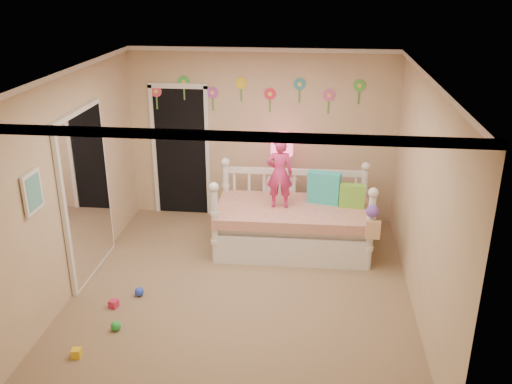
# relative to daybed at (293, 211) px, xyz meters

# --- Properties ---
(floor) EXTENTS (4.00, 4.50, 0.01)m
(floor) POSITION_rel_daybed_xyz_m (-0.54, -1.17, -0.57)
(floor) COLOR #7F684C
(floor) RESTS_ON ground
(ceiling) EXTENTS (4.00, 4.50, 0.01)m
(ceiling) POSITION_rel_daybed_xyz_m (-0.54, -1.17, 2.03)
(ceiling) COLOR white
(ceiling) RESTS_ON floor
(back_wall) EXTENTS (4.00, 0.01, 2.60)m
(back_wall) POSITION_rel_daybed_xyz_m (-0.54, 1.08, 0.73)
(back_wall) COLOR tan
(back_wall) RESTS_ON floor
(left_wall) EXTENTS (0.01, 4.50, 2.60)m
(left_wall) POSITION_rel_daybed_xyz_m (-2.54, -1.17, 0.73)
(left_wall) COLOR tan
(left_wall) RESTS_ON floor
(right_wall) EXTENTS (0.01, 4.50, 2.60)m
(right_wall) POSITION_rel_daybed_xyz_m (1.46, -1.17, 0.73)
(right_wall) COLOR tan
(right_wall) RESTS_ON floor
(crown_molding) EXTENTS (4.00, 4.50, 0.06)m
(crown_molding) POSITION_rel_daybed_xyz_m (-0.54, -1.17, 2.00)
(crown_molding) COLOR white
(crown_molding) RESTS_ON ceiling
(daybed) EXTENTS (2.12, 1.17, 1.14)m
(daybed) POSITION_rel_daybed_xyz_m (0.00, 0.00, 0.00)
(daybed) COLOR white
(daybed) RESTS_ON floor
(pillow_turquoise) EXTENTS (0.46, 0.25, 0.44)m
(pillow_turquoise) POSITION_rel_daybed_xyz_m (0.41, 0.18, 0.28)
(pillow_turquoise) COLOR #23A4B3
(pillow_turquoise) RESTS_ON daybed
(pillow_lime) EXTENTS (0.35, 0.15, 0.32)m
(pillow_lime) POSITION_rel_daybed_xyz_m (0.79, 0.07, 0.22)
(pillow_lime) COLOR #77CC3E
(pillow_lime) RESTS_ON daybed
(child) EXTENTS (0.36, 0.25, 0.95)m
(child) POSITION_rel_daybed_xyz_m (-0.19, -0.03, 0.54)
(child) COLOR #D73172
(child) RESTS_ON daybed
(nightstand) EXTENTS (0.45, 0.35, 0.72)m
(nightstand) POSITION_rel_daybed_xyz_m (-0.21, 0.72, -0.21)
(nightstand) COLOR white
(nightstand) RESTS_ON floor
(table_lamp) EXTENTS (0.32, 0.32, 0.71)m
(table_lamp) POSITION_rel_daybed_xyz_m (-0.21, 0.72, 0.62)
(table_lamp) COLOR #D31C4C
(table_lamp) RESTS_ON nightstand
(closet_doorway) EXTENTS (0.90, 0.04, 2.07)m
(closet_doorway) POSITION_rel_daybed_xyz_m (-1.79, 1.06, 0.46)
(closet_doorway) COLOR black
(closet_doorway) RESTS_ON back_wall
(flower_decals) EXTENTS (3.40, 0.02, 0.50)m
(flower_decals) POSITION_rel_daybed_xyz_m (-0.63, 1.06, 1.37)
(flower_decals) COLOR #B2668C
(flower_decals) RESTS_ON back_wall
(mirror_closet) EXTENTS (0.07, 1.30, 2.10)m
(mirror_closet) POSITION_rel_daybed_xyz_m (-2.50, -0.87, 0.48)
(mirror_closet) COLOR white
(mirror_closet) RESTS_ON left_wall
(wall_picture) EXTENTS (0.05, 0.34, 0.42)m
(wall_picture) POSITION_rel_daybed_xyz_m (-2.51, -2.07, 0.98)
(wall_picture) COLOR white
(wall_picture) RESTS_ON left_wall
(hanging_bag) EXTENTS (0.20, 0.16, 0.36)m
(hanging_bag) POSITION_rel_daybed_xyz_m (1.00, -0.56, 0.12)
(hanging_bag) COLOR beige
(hanging_bag) RESTS_ON daybed
(toy_scatter) EXTENTS (0.92, 1.37, 0.11)m
(toy_scatter) POSITION_rel_daybed_xyz_m (-2.03, -2.03, -0.52)
(toy_scatter) COLOR #996666
(toy_scatter) RESTS_ON floor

